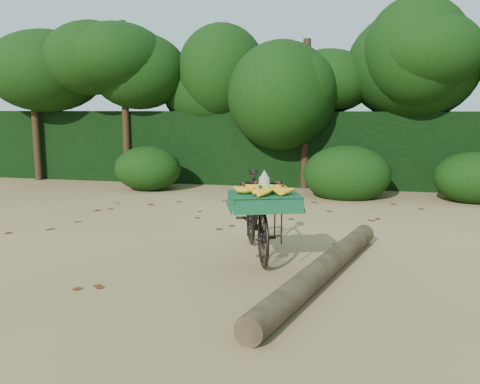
# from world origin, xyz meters

# --- Properties ---
(ground) EXTENTS (80.00, 80.00, 0.00)m
(ground) POSITION_xyz_m (0.00, 0.00, 0.00)
(ground) COLOR tan
(ground) RESTS_ON ground
(vendor_bicycle) EXTENTS (1.21, 1.93, 1.09)m
(vendor_bicycle) POSITION_xyz_m (0.48, -0.36, 0.56)
(vendor_bicycle) COLOR black
(vendor_bicycle) RESTS_ON ground
(fallen_log) EXTENTS (1.19, 3.56, 0.26)m
(fallen_log) POSITION_xyz_m (1.38, -1.13, 0.13)
(fallen_log) COLOR brown
(fallen_log) RESTS_ON ground
(hedge_backdrop) EXTENTS (26.00, 1.80, 1.80)m
(hedge_backdrop) POSITION_xyz_m (0.00, 6.30, 0.90)
(hedge_backdrop) COLOR black
(hedge_backdrop) RESTS_ON ground
(tree_row) EXTENTS (14.50, 2.00, 4.00)m
(tree_row) POSITION_xyz_m (-0.65, 5.50, 2.00)
(tree_row) COLOR black
(tree_row) RESTS_ON ground
(bush_clumps) EXTENTS (8.80, 1.70, 0.90)m
(bush_clumps) POSITION_xyz_m (0.50, 4.30, 0.45)
(bush_clumps) COLOR black
(bush_clumps) RESTS_ON ground
(leaf_litter) EXTENTS (7.00, 7.30, 0.01)m
(leaf_litter) POSITION_xyz_m (0.00, 0.65, 0.01)
(leaf_litter) COLOR #482513
(leaf_litter) RESTS_ON ground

